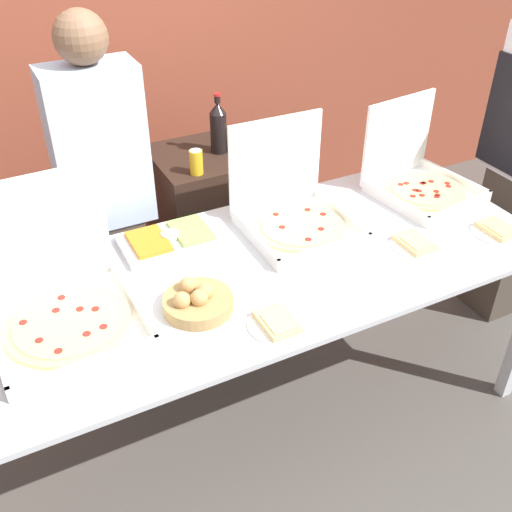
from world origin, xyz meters
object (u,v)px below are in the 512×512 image
Objects in this scene: pizza_box_far_left at (60,301)px; pizza_box_far_right at (418,178)px; paper_plate_front_left at (498,230)px; soda_can_silver at (238,141)px; paper_plate_front_center at (415,243)px; soda_bottle at (218,127)px; paper_plate_front_right at (277,323)px; soda_can_colored at (196,162)px; bread_basket at (197,301)px; veggie_tray at (170,239)px; person_guest_plaid at (108,202)px; pizza_box_near_right at (293,211)px.

pizza_box_far_left is 1.76m from pizza_box_far_right.
paper_plate_front_left is 1.35m from soda_can_silver.
paper_plate_front_center is 0.65× the size of soda_bottle.
pizza_box_far_left reaches higher than paper_plate_front_center.
pizza_box_far_left is at bearing -138.26° from soda_bottle.
soda_can_colored is at bearing 82.33° from paper_plate_front_right.
pizza_box_far_left is 2.03× the size of bread_basket.
veggie_tray is 0.42m from person_guest_plaid.
soda_can_silver is 0.79m from person_guest_plaid.
soda_bottle reaches higher than veggie_tray.
soda_bottle is at bearing 110.57° from paper_plate_front_center.
soda_can_silver is (0.44, 1.24, 0.12)m from paper_plate_front_right.
paper_plate_front_center is (-0.31, -0.37, -0.06)m from pizza_box_far_right.
veggie_tray is 0.82m from soda_bottle.
paper_plate_front_right is (-0.38, -0.55, -0.07)m from pizza_box_near_right.
soda_bottle is at bearing 127.54° from pizza_box_far_right.
pizza_box_near_right is 2.18× the size of paper_plate_front_right.
bread_basket is 1.22m from soda_can_silver.
pizza_box_near_right reaches higher than paper_plate_front_left.
pizza_box_far_right is at bearing 0.79° from pizza_box_near_right.
person_guest_plaid reaches higher than bread_basket.
paper_plate_front_left is at bearing -44.84° from soda_can_colored.
bread_basket is (-0.06, -0.45, 0.01)m from veggie_tray.
pizza_box_near_right is at bearing 136.10° from paper_plate_front_center.
soda_bottle is at bearing 93.01° from pizza_box_near_right.
pizza_box_far_right is 2.42× the size of paper_plate_front_center.
paper_plate_front_right is at bearing -105.25° from soda_bottle.
soda_can_silver is (-0.64, 0.68, 0.05)m from pizza_box_far_right.
soda_bottle is at bearing 124.30° from paper_plate_front_left.
soda_can_silver is (0.09, -0.05, -0.08)m from soda_bottle.
soda_can_silver reaches higher than veggie_tray.
soda_bottle is at bearing 74.75° from paper_plate_front_right.
pizza_box_far_left is at bearing -169.72° from pizza_box_near_right.
paper_plate_front_right is 0.69m from veggie_tray.
pizza_box_far_right is 1.22m from paper_plate_front_right.
person_guest_plaid reaches higher than paper_plate_front_center.
soda_can_colored is (-0.23, 0.55, 0.05)m from pizza_box_near_right.
veggie_tray is at bearing 103.05° from paper_plate_front_right.
pizza_box_near_right is at bearing -95.09° from soda_can_silver.
bread_basket is at bearing -118.00° from soda_bottle.
person_guest_plaid reaches higher than soda_bottle.
pizza_box_far_right reaches higher than paper_plate_front_left.
veggie_tray is at bearing 156.59° from paper_plate_front_left.
person_guest_plaid is (-0.32, 1.05, 0.04)m from paper_plate_front_right.
paper_plate_front_right is at bearing 106.81° from person_guest_plaid.
pizza_box_far_right is 1.18× the size of veggie_tray.
soda_bottle is 2.54× the size of soda_can_silver.
veggie_tray reaches higher than paper_plate_front_left.
paper_plate_front_right is at bearing -97.67° from soda_can_colored.
soda_bottle reaches higher than soda_can_colored.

